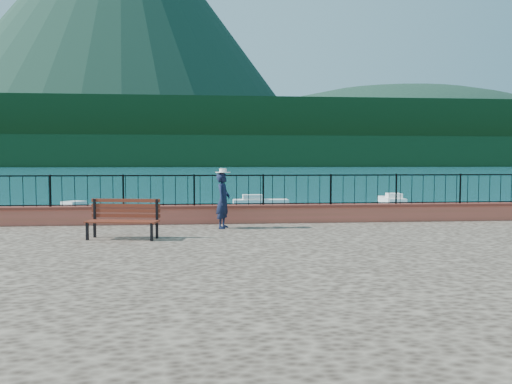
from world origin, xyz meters
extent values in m
plane|color=#19596B|center=(0.00, 0.00, 0.00)|extent=(2000.00, 2000.00, 0.00)
cube|color=#332821|center=(0.00, -6.00, 0.60)|extent=(30.00, 20.00, 1.20)
cube|color=#C75248|center=(0.00, 3.70, 1.49)|extent=(28.00, 0.46, 0.58)
cube|color=black|center=(0.00, 3.70, 2.25)|extent=(27.00, 0.05, 0.95)
cube|color=#2D231C|center=(-2.00, 12.00, 0.15)|extent=(2.00, 16.00, 0.30)
cube|color=black|center=(0.00, 300.00, 9.00)|extent=(900.00, 60.00, 18.00)
cube|color=black|center=(0.00, 360.00, 22.00)|extent=(900.00, 120.00, 44.00)
cone|color=#142D23|center=(-120.00, 700.00, 190.00)|extent=(560.00, 560.00, 380.00)
ellipsoid|color=#142D23|center=(220.00, 560.00, 0.00)|extent=(448.00, 384.00, 180.00)
cube|color=black|center=(-4.22, 0.66, 1.43)|extent=(1.88, 0.88, 0.45)
cube|color=maroon|center=(-4.17, 0.93, 1.93)|extent=(1.80, 0.41, 0.55)
imported|color=black|center=(-1.62, 2.51, 2.02)|extent=(0.56, 0.69, 1.64)
cylinder|color=white|center=(-1.62, 2.51, 2.90)|extent=(0.44, 0.44, 0.12)
cube|color=silver|center=(-2.86, 12.01, 0.40)|extent=(3.83, 1.34, 0.80)
cube|color=silver|center=(3.60, 11.45, 0.40)|extent=(4.29, 2.73, 0.80)
cube|color=silver|center=(5.67, 14.00, 0.40)|extent=(3.83, 3.55, 0.80)
cube|color=silver|center=(-9.90, 19.14, 0.40)|extent=(2.88, 3.47, 0.80)
cube|color=silver|center=(1.68, 23.66, 0.40)|extent=(3.98, 1.32, 0.80)
cube|color=white|center=(11.93, 24.78, 0.40)|extent=(1.70, 3.80, 0.80)
camera|label=1|loc=(-2.03, -12.15, 3.17)|focal=35.00mm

